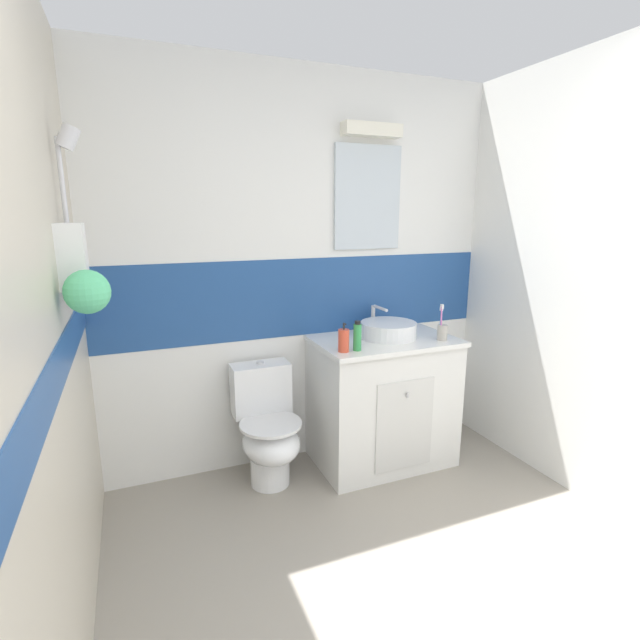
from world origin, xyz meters
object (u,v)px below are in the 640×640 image
object	(u,v)px
sink_basin	(388,329)
deodorant_spray_can	(357,337)
toothbrush_cup	(442,331)
toilet	(268,429)
soap_dispenser	(344,340)

from	to	relation	value
sink_basin	deodorant_spray_can	bearing A→B (deg)	-149.14
toothbrush_cup	deodorant_spray_can	xyz separation A→B (m)	(-0.60, -0.00, 0.02)
sink_basin	toilet	size ratio (longest dim) A/B	0.54
soap_dispenser	deodorant_spray_can	world-z (taller)	deodorant_spray_can
soap_dispenser	deodorant_spray_can	xyz separation A→B (m)	(0.08, -0.01, 0.02)
toilet	deodorant_spray_can	size ratio (longest dim) A/B	4.18
toilet	deodorant_spray_can	bearing A→B (deg)	-23.10
sink_basin	toilet	xyz separation A→B (m)	(-0.81, 0.02, -0.56)
soap_dispenser	deodorant_spray_can	bearing A→B (deg)	-5.25
toothbrush_cup	soap_dispenser	distance (m)	0.68
sink_basin	soap_dispenser	world-z (taller)	sink_basin
sink_basin	deodorant_spray_can	distance (m)	0.37
sink_basin	soap_dispenser	distance (m)	0.44
toilet	toothbrush_cup	world-z (taller)	toothbrush_cup
sink_basin	toothbrush_cup	xyz separation A→B (m)	(0.28, -0.19, 0.01)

